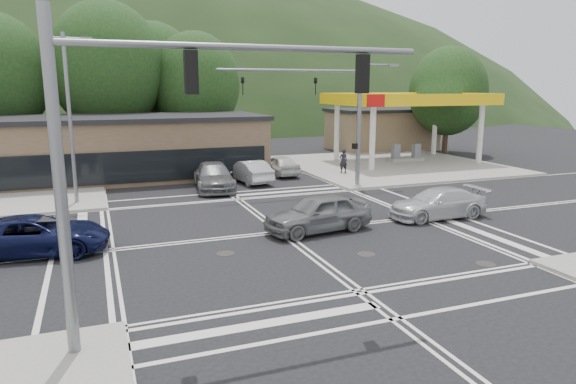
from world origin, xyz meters
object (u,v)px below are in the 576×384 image
object	(u,v)px
car_queue_b	(280,165)
pedestrian	(343,161)
car_queue_a	(249,171)
car_grey_center	(318,213)
car_northbound	(214,176)
car_silver_east	(438,203)
car_blue_west	(36,235)

from	to	relation	value
car_queue_b	pedestrian	world-z (taller)	pedestrian
car_queue_a	car_queue_b	bearing A→B (deg)	-153.27
car_grey_center	car_northbound	distance (m)	11.22
car_grey_center	car_silver_east	bearing A→B (deg)	83.22
car_blue_west	car_grey_center	distance (m)	11.34
car_blue_west	pedestrian	distance (m)	22.50
car_northbound	car_queue_a	bearing A→B (deg)	34.57
car_silver_east	car_northbound	bearing A→B (deg)	-141.14
car_grey_center	pedestrian	size ratio (longest dim) A/B	2.83
car_blue_west	car_silver_east	world-z (taller)	car_blue_west
car_queue_a	car_queue_b	xyz separation A→B (m)	(2.91, 1.99, -0.02)
car_blue_west	car_queue_b	bearing A→B (deg)	-39.56
car_queue_b	pedestrian	size ratio (longest dim) A/B	2.49
car_grey_center	car_northbound	size ratio (longest dim) A/B	0.88
car_silver_east	car_northbound	distance (m)	13.86
car_silver_east	car_blue_west	bearing A→B (deg)	-92.06
car_queue_a	car_queue_b	world-z (taller)	car_queue_a
car_northbound	car_queue_b	bearing A→B (deg)	38.03
car_blue_west	car_silver_east	bearing A→B (deg)	-84.53
car_blue_west	car_queue_a	size ratio (longest dim) A/B	1.18
car_queue_b	car_blue_west	bearing A→B (deg)	40.93
car_queue_b	pedestrian	xyz separation A→B (m)	(4.27, -1.56, 0.28)
car_queue_b	car_silver_east	bearing A→B (deg)	100.14
car_queue_a	car_queue_b	distance (m)	3.53
car_grey_center	pedestrian	world-z (taller)	pedestrian
car_blue_west	car_queue_a	bearing A→B (deg)	-37.83
car_silver_east	car_queue_b	bearing A→B (deg)	-167.88
car_grey_center	car_silver_east	size ratio (longest dim) A/B	0.98
car_blue_west	car_silver_east	xyz separation A→B (m)	(17.73, -0.80, -0.02)
car_northbound	pedestrian	distance (m)	10.11
car_queue_a	car_northbound	bearing A→B (deg)	20.23
car_grey_center	car_northbound	xyz separation A→B (m)	(-2.17, 11.01, -0.02)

